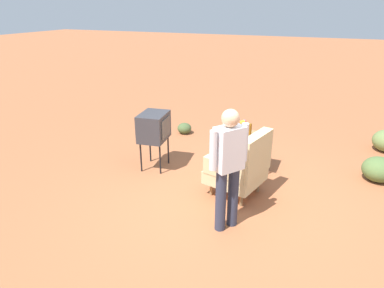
% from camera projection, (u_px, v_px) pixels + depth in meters
% --- Properties ---
extents(ground_plane, '(60.00, 60.00, 0.00)m').
position_uv_depth(ground_plane, '(227.00, 201.00, 5.21)').
color(ground_plane, '#A05B38').
extents(armchair, '(0.92, 0.94, 1.06)m').
position_uv_depth(armchair, '(242.00, 166.00, 5.18)').
color(armchair, '#937047').
rests_on(armchair, ground).
extents(side_table, '(0.56, 0.56, 0.66)m').
position_uv_depth(side_table, '(253.00, 141.00, 5.97)').
color(side_table, black).
rests_on(side_table, ground).
extents(tv_on_stand, '(0.65, 0.52, 1.03)m').
position_uv_depth(tv_on_stand, '(154.00, 127.00, 5.99)').
color(tv_on_stand, black).
rests_on(tv_on_stand, ground).
extents(person_standing, '(0.48, 0.39, 1.64)m').
position_uv_depth(person_standing, '(228.00, 163.00, 4.26)').
color(person_standing, '#2D3347').
rests_on(person_standing, ground).
extents(soda_can_red, '(0.07, 0.07, 0.12)m').
position_uv_depth(soda_can_red, '(265.00, 135.00, 5.79)').
color(soda_can_red, red).
rests_on(soda_can_red, side_table).
extents(bottle_tall_amber, '(0.07, 0.07, 0.30)m').
position_uv_depth(bottle_tall_amber, '(249.00, 132.00, 5.68)').
color(bottle_tall_amber, brown).
rests_on(bottle_tall_amber, side_table).
extents(flower_vase, '(0.14, 0.10, 0.27)m').
position_uv_depth(flower_vase, '(243.00, 126.00, 5.95)').
color(flower_vase, silver).
rests_on(flower_vase, side_table).
extents(shrub_mid, '(0.32, 0.32, 0.25)m').
position_uv_depth(shrub_mid, '(184.00, 128.00, 7.89)').
color(shrub_mid, '#475B33').
rests_on(shrub_mid, ground).
extents(shrub_far, '(0.54, 0.54, 0.42)m').
position_uv_depth(shrub_far, '(379.00, 169.00, 5.73)').
color(shrub_far, '#516B38').
rests_on(shrub_far, ground).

